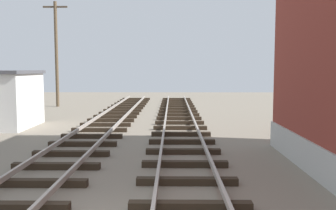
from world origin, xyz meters
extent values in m
cube|color=#2D2319|center=(1.21, 1.70, 0.09)|extent=(2.50, 0.24, 0.18)
cube|color=#2D2319|center=(1.21, 3.40, 0.09)|extent=(2.50, 0.24, 0.18)
cube|color=#2D2319|center=(1.21, 5.09, 0.09)|extent=(2.50, 0.24, 0.18)
cube|color=#2D2319|center=(1.21, 6.79, 0.09)|extent=(2.50, 0.24, 0.18)
cube|color=#2D2319|center=(1.21, 8.49, 0.09)|extent=(2.50, 0.24, 0.18)
cube|color=#2D2319|center=(1.21, 10.19, 0.09)|extent=(2.50, 0.24, 0.18)
cube|color=#2D2319|center=(1.21, 11.88, 0.09)|extent=(2.50, 0.24, 0.18)
cube|color=#2D2319|center=(1.21, 13.58, 0.09)|extent=(2.50, 0.24, 0.18)
cube|color=#2D2319|center=(1.21, 15.28, 0.09)|extent=(2.50, 0.24, 0.18)
cube|color=#2D2319|center=(1.21, 16.98, 0.09)|extent=(2.50, 0.24, 0.18)
cube|color=#2D2319|center=(1.21, 18.67, 0.09)|extent=(2.50, 0.24, 0.18)
cube|color=#2D2319|center=(1.21, 20.37, 0.09)|extent=(2.50, 0.24, 0.18)
cube|color=#2D2319|center=(1.21, 22.07, 0.09)|extent=(2.50, 0.24, 0.18)
cube|color=#2D2319|center=(1.21, 23.77, 0.09)|extent=(2.50, 0.24, 0.18)
cube|color=#2D2319|center=(1.21, 25.46, 0.09)|extent=(2.50, 0.24, 0.18)
cube|color=#2D2319|center=(1.21, 27.16, 0.09)|extent=(2.50, 0.24, 0.18)
cube|color=#2D2319|center=(1.21, 28.86, 0.09)|extent=(2.50, 0.24, 0.18)
cube|color=#2D2319|center=(-2.45, 1.61, 0.09)|extent=(2.50, 0.24, 0.18)
cube|color=#2D2319|center=(-2.45, 3.21, 0.09)|extent=(2.50, 0.24, 0.18)
cube|color=#2D2319|center=(-2.45, 4.82, 0.09)|extent=(2.50, 0.24, 0.18)
cube|color=#2D2319|center=(-2.45, 6.42, 0.09)|extent=(2.50, 0.24, 0.18)
cube|color=#2D2319|center=(-2.45, 8.03, 0.09)|extent=(2.50, 0.24, 0.18)
cube|color=#2D2319|center=(-2.45, 9.64, 0.09)|extent=(2.50, 0.24, 0.18)
cube|color=#2D2319|center=(-2.45, 11.24, 0.09)|extent=(2.50, 0.24, 0.18)
cube|color=#2D2319|center=(-2.45, 12.85, 0.09)|extent=(2.50, 0.24, 0.18)
cube|color=#2D2319|center=(-2.45, 14.45, 0.09)|extent=(2.50, 0.24, 0.18)
cube|color=#2D2319|center=(-2.45, 16.06, 0.09)|extent=(2.50, 0.24, 0.18)
cube|color=#2D2319|center=(-2.45, 17.66, 0.09)|extent=(2.50, 0.24, 0.18)
cube|color=#2D2319|center=(-2.45, 19.27, 0.09)|extent=(2.50, 0.24, 0.18)
cube|color=#2D2319|center=(-2.45, 20.88, 0.09)|extent=(2.50, 0.24, 0.18)
cube|color=#2D2319|center=(-2.45, 22.48, 0.09)|extent=(2.50, 0.24, 0.18)
cube|color=#2D2319|center=(-2.45, 24.09, 0.09)|extent=(2.50, 0.24, 0.18)
cube|color=#2D2319|center=(-2.45, 25.69, 0.09)|extent=(2.50, 0.24, 0.18)
cube|color=#2D2319|center=(-2.45, 27.30, 0.09)|extent=(2.50, 0.24, 0.18)
cube|color=#2D2319|center=(-2.45, 28.91, 0.09)|extent=(2.50, 0.24, 0.18)
cube|color=silver|center=(-7.39, 12.60, 1.30)|extent=(2.80, 3.60, 2.60)
cube|color=#4C4C51|center=(-7.39, 12.60, 2.68)|extent=(3.00, 3.80, 0.16)
cylinder|color=black|center=(-9.90, 18.36, 0.32)|extent=(0.64, 0.24, 0.64)
cylinder|color=brown|center=(-7.79, 22.77, 3.88)|extent=(0.24, 0.24, 7.76)
cube|color=#4C3D2D|center=(-7.79, 22.77, 7.36)|extent=(1.80, 0.12, 0.12)
camera|label=1|loc=(0.85, -5.79, 2.86)|focal=40.91mm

